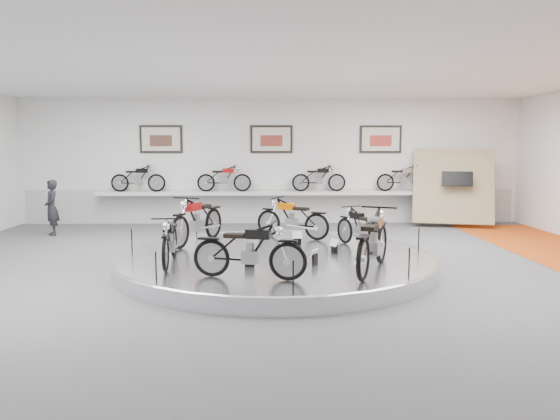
{
  "coord_description": "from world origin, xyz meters",
  "views": [
    {
      "loc": [
        -0.22,
        -10.55,
        2.48
      ],
      "look_at": [
        0.09,
        0.6,
        1.17
      ],
      "focal_mm": 35.0,
      "sensor_mm": 36.0,
      "label": 1
    }
  ],
  "objects_px": {
    "display_platform": "(276,262)",
    "bike_a": "(360,228)",
    "bike_b": "(292,218)",
    "bike_c": "(197,219)",
    "bike_f": "(373,241)",
    "shelf": "(272,193)",
    "bike_d": "(170,240)",
    "bike_e": "(249,250)",
    "visitor": "(52,208)"
  },
  "relations": [
    {
      "from": "display_platform",
      "to": "bike_a",
      "type": "height_order",
      "value": "bike_a"
    },
    {
      "from": "display_platform",
      "to": "bike_c",
      "type": "distance_m",
      "value": 2.27
    },
    {
      "from": "shelf",
      "to": "bike_d",
      "type": "xyz_separation_m",
      "value": [
        -1.98,
        -7.24,
        -0.24
      ]
    },
    {
      "from": "visitor",
      "to": "bike_c",
      "type": "bearing_deg",
      "value": 26.98
    },
    {
      "from": "bike_e",
      "to": "bike_b",
      "type": "bearing_deg",
      "value": 91.1
    },
    {
      "from": "bike_f",
      "to": "display_platform",
      "type": "bearing_deg",
      "value": 69.82
    },
    {
      "from": "display_platform",
      "to": "bike_d",
      "type": "xyz_separation_m",
      "value": [
        -1.98,
        -0.84,
        0.61
      ]
    },
    {
      "from": "display_platform",
      "to": "visitor",
      "type": "relative_size",
      "value": 4.12
    },
    {
      "from": "bike_b",
      "to": "bike_e",
      "type": "relative_size",
      "value": 1.0
    },
    {
      "from": "bike_f",
      "to": "visitor",
      "type": "relative_size",
      "value": 1.21
    },
    {
      "from": "bike_b",
      "to": "bike_f",
      "type": "distance_m",
      "value": 3.77
    },
    {
      "from": "bike_c",
      "to": "bike_f",
      "type": "relative_size",
      "value": 0.99
    },
    {
      "from": "bike_e",
      "to": "visitor",
      "type": "distance_m",
      "value": 8.55
    },
    {
      "from": "bike_c",
      "to": "bike_f",
      "type": "bearing_deg",
      "value": 73.02
    },
    {
      "from": "bike_d",
      "to": "bike_f",
      "type": "height_order",
      "value": "bike_f"
    },
    {
      "from": "bike_b",
      "to": "bike_f",
      "type": "xyz_separation_m",
      "value": [
        1.22,
        -3.56,
        0.07
      ]
    },
    {
      "from": "bike_f",
      "to": "bike_a",
      "type": "bearing_deg",
      "value": 18.84
    },
    {
      "from": "bike_b",
      "to": "bike_c",
      "type": "relative_size",
      "value": 0.88
    },
    {
      "from": "shelf",
      "to": "bike_e",
      "type": "height_order",
      "value": "bike_e"
    },
    {
      "from": "display_platform",
      "to": "bike_e",
      "type": "xyz_separation_m",
      "value": [
        -0.48,
        -2.01,
        0.63
      ]
    },
    {
      "from": "bike_a",
      "to": "bike_b",
      "type": "bearing_deg",
      "value": 22.02
    },
    {
      "from": "shelf",
      "to": "bike_b",
      "type": "height_order",
      "value": "bike_b"
    },
    {
      "from": "bike_b",
      "to": "visitor",
      "type": "xyz_separation_m",
      "value": [
        -6.58,
        2.4,
        -0.01
      ]
    },
    {
      "from": "bike_d",
      "to": "bike_f",
      "type": "relative_size",
      "value": 0.83
    },
    {
      "from": "bike_b",
      "to": "bike_d",
      "type": "bearing_deg",
      "value": 81.25
    },
    {
      "from": "bike_b",
      "to": "bike_c",
      "type": "height_order",
      "value": "bike_c"
    },
    {
      "from": "display_platform",
      "to": "bike_a",
      "type": "relative_size",
      "value": 4.29
    },
    {
      "from": "bike_a",
      "to": "bike_d",
      "type": "xyz_separation_m",
      "value": [
        -3.81,
        -1.53,
        0.02
      ]
    },
    {
      "from": "shelf",
      "to": "bike_c",
      "type": "relative_size",
      "value": 5.9
    },
    {
      "from": "bike_f",
      "to": "shelf",
      "type": "bearing_deg",
      "value": 35.03
    },
    {
      "from": "bike_a",
      "to": "bike_f",
      "type": "distance_m",
      "value": 2.27
    },
    {
      "from": "display_platform",
      "to": "shelf",
      "type": "distance_m",
      "value": 6.46
    },
    {
      "from": "bike_c",
      "to": "bike_e",
      "type": "bearing_deg",
      "value": 43.97
    },
    {
      "from": "shelf",
      "to": "bike_f",
      "type": "bearing_deg",
      "value": -78.26
    },
    {
      "from": "bike_a",
      "to": "bike_f",
      "type": "height_order",
      "value": "bike_f"
    },
    {
      "from": "display_platform",
      "to": "bike_c",
      "type": "relative_size",
      "value": 3.43
    },
    {
      "from": "display_platform",
      "to": "bike_b",
      "type": "xyz_separation_m",
      "value": [
        0.43,
        1.99,
        0.63
      ]
    },
    {
      "from": "display_platform",
      "to": "bike_a",
      "type": "bearing_deg",
      "value": 20.73
    },
    {
      "from": "bike_b",
      "to": "visitor",
      "type": "height_order",
      "value": "visitor"
    },
    {
      "from": "display_platform",
      "to": "bike_f",
      "type": "distance_m",
      "value": 2.39
    },
    {
      "from": "display_platform",
      "to": "shelf",
      "type": "height_order",
      "value": "shelf"
    },
    {
      "from": "bike_e",
      "to": "shelf",
      "type": "bearing_deg",
      "value": 100.68
    },
    {
      "from": "bike_c",
      "to": "bike_d",
      "type": "bearing_deg",
      "value": 16.56
    },
    {
      "from": "bike_b",
      "to": "bike_f",
      "type": "height_order",
      "value": "bike_f"
    },
    {
      "from": "bike_b",
      "to": "bike_c",
      "type": "xyz_separation_m",
      "value": [
        -2.16,
        -0.69,
        0.06
      ]
    },
    {
      "from": "shelf",
      "to": "bike_d",
      "type": "distance_m",
      "value": 7.51
    },
    {
      "from": "bike_c",
      "to": "visitor",
      "type": "height_order",
      "value": "visitor"
    },
    {
      "from": "bike_f",
      "to": "bike_c",
      "type": "bearing_deg",
      "value": 73.07
    },
    {
      "from": "shelf",
      "to": "visitor",
      "type": "distance_m",
      "value": 6.47
    },
    {
      "from": "shelf",
      "to": "bike_a",
      "type": "bearing_deg",
      "value": -72.2
    }
  ]
}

